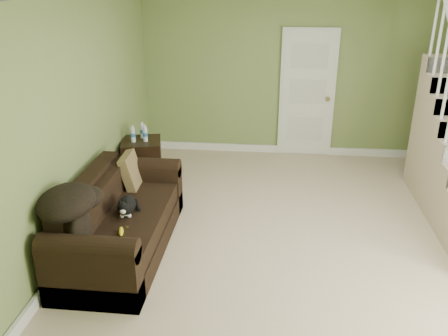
% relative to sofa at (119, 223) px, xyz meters
% --- Properties ---
extents(floor, '(5.00, 5.50, 0.01)m').
position_rel_sofa_xyz_m(floor, '(2.02, 0.43, -0.31)').
color(floor, tan).
rests_on(floor, ground).
extents(wall_back, '(5.00, 0.04, 2.60)m').
position_rel_sofa_xyz_m(wall_back, '(2.02, 3.18, 0.99)').
color(wall_back, olive).
rests_on(wall_back, floor).
extents(wall_front, '(5.00, 0.04, 2.60)m').
position_rel_sofa_xyz_m(wall_front, '(2.02, -2.32, 0.99)').
color(wall_front, olive).
rests_on(wall_front, floor).
extents(wall_left, '(0.04, 5.50, 2.60)m').
position_rel_sofa_xyz_m(wall_left, '(-0.48, 0.43, 0.99)').
color(wall_left, olive).
rests_on(wall_left, floor).
extents(baseboard_back, '(5.00, 0.04, 0.12)m').
position_rel_sofa_xyz_m(baseboard_back, '(2.02, 3.15, -0.25)').
color(baseboard_back, white).
rests_on(baseboard_back, floor).
extents(baseboard_left, '(0.04, 5.50, 0.12)m').
position_rel_sofa_xyz_m(baseboard_left, '(-0.45, 0.43, -0.25)').
color(baseboard_left, white).
rests_on(baseboard_left, floor).
extents(door, '(0.86, 0.12, 2.02)m').
position_rel_sofa_xyz_m(door, '(2.12, 3.13, 0.69)').
color(door, white).
rests_on(door, floor).
extents(sofa, '(0.90, 2.08, 0.82)m').
position_rel_sofa_xyz_m(sofa, '(0.00, 0.00, 0.00)').
color(sofa, black).
rests_on(sofa, floor).
extents(side_table, '(0.64, 0.64, 0.87)m').
position_rel_sofa_xyz_m(side_table, '(-0.21, 1.72, 0.01)').
color(side_table, black).
rests_on(side_table, floor).
extents(cat, '(0.27, 0.50, 0.24)m').
position_rel_sofa_xyz_m(cat, '(0.11, -0.02, 0.23)').
color(cat, black).
rests_on(cat, sofa).
extents(banana, '(0.09, 0.17, 0.05)m').
position_rel_sofa_xyz_m(banana, '(0.17, -0.42, 0.16)').
color(banana, '#CFC917').
rests_on(banana, sofa).
extents(throw_pillow, '(0.22, 0.42, 0.43)m').
position_rel_sofa_xyz_m(throw_pillow, '(-0.04, 0.69, 0.31)').
color(throw_pillow, '#45331B').
rests_on(throw_pillow, sofa).
extents(throw_blanket, '(0.51, 0.67, 0.27)m').
position_rel_sofa_xyz_m(throw_blanket, '(-0.26, -0.58, 0.54)').
color(throw_blanket, black).
rests_on(throw_blanket, sofa).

